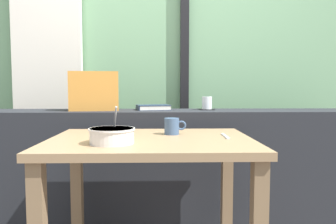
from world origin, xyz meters
TOP-DOWN VIEW (x-y plane):
  - outdoor_backdrop at (0.00, 1.18)m, footprint 4.80×0.08m
  - curtain_left_panel at (-0.95, 1.08)m, footprint 0.56×0.06m
  - window_divider_post at (0.18, 1.11)m, footprint 0.07×0.05m
  - dark_console_ledge at (0.00, 0.55)m, footprint 2.80×0.36m
  - breakfast_table at (-0.07, -0.10)m, footprint 0.97×0.72m
  - coaster_square at (0.30, 0.60)m, footprint 0.10×0.10m
  - juice_glass at (0.30, 0.60)m, footprint 0.07×0.07m
  - closed_book at (-0.07, 0.59)m, footprint 0.25×0.19m
  - throw_pillow at (-0.47, 0.55)m, footprint 0.33×0.18m
  - soup_bowl at (-0.24, -0.24)m, footprint 0.20×0.20m
  - fork_utensil at (0.29, -0.06)m, footprint 0.02×0.17m
  - ceramic_mug at (0.03, 0.03)m, footprint 0.11×0.08m

SIDE VIEW (x-z plane):
  - dark_console_ledge at x=0.00m, z-range 0.00..0.78m
  - breakfast_table at x=-0.07m, z-range 0.23..0.93m
  - fork_utensil at x=0.29m, z-range 0.70..0.70m
  - soup_bowl at x=-0.24m, z-range 0.65..0.81m
  - ceramic_mug at x=0.03m, z-range 0.70..0.78m
  - coaster_square at x=0.30m, z-range 0.78..0.79m
  - closed_book at x=-0.07m, z-range 0.78..0.82m
  - juice_glass at x=0.30m, z-range 0.78..0.87m
  - throw_pillow at x=-0.47m, z-range 0.78..1.04m
  - curtain_left_panel at x=-0.95m, z-range 0.00..2.50m
  - window_divider_post at x=0.18m, z-range 0.00..2.60m
  - outdoor_backdrop at x=0.00m, z-range 0.00..2.80m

